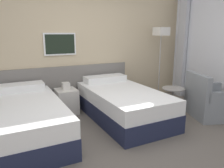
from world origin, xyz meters
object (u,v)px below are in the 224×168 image
nightstand (67,101)px  floor_lamp (161,38)px  side_table (173,95)px  armchair (211,103)px  bed_near_window (122,103)px  bed_near_door (24,119)px

nightstand → floor_lamp: size_ratio=0.37×
side_table → armchair: bearing=-51.4°
side_table → armchair: armchair is taller
bed_near_window → side_table: size_ratio=4.22×
bed_near_door → nightstand: 1.13m
bed_near_window → floor_lamp: size_ratio=1.20×
bed_near_door → bed_near_window: size_ratio=1.00×
bed_near_door → floor_lamp: size_ratio=1.20×
bed_near_door → nightstand: size_ratio=3.28×
bed_near_door → armchair: 3.33m
nightstand → floor_lamp: (2.20, -0.12, 1.20)m
bed_near_window → nightstand: 1.13m
armchair → nightstand: bearing=78.9°
floor_lamp → side_table: floor_lamp is taller
bed_near_door → armchair: size_ratio=2.00×
floor_lamp → side_table: 1.37m
floor_lamp → side_table: bearing=-107.9°
bed_near_door → armchair: bearing=-12.2°
floor_lamp → nightstand: bearing=176.8°
side_table → armchair: size_ratio=0.47×
bed_near_window → floor_lamp: bearing=24.7°
floor_lamp → armchair: floor_lamp is taller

